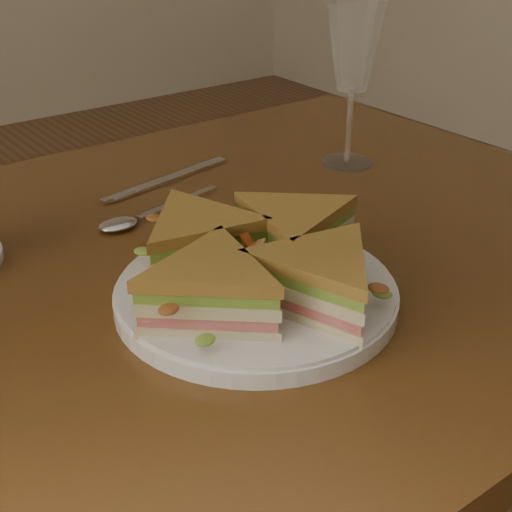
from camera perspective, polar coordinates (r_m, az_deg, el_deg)
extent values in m
cube|color=#3B210D|center=(0.77, -7.60, -2.28)|extent=(1.20, 0.80, 0.04)
cylinder|color=#362110|center=(1.47, 5.05, -3.20)|extent=(0.06, 0.06, 0.71)
cylinder|color=silver|center=(0.69, 0.00, -3.09)|extent=(0.27, 0.27, 0.02)
cube|color=silver|center=(0.90, -6.23, 4.25)|extent=(0.13, 0.04, 0.00)
ellipsoid|color=silver|center=(0.85, -10.97, 2.46)|extent=(0.05, 0.03, 0.01)
cube|color=silver|center=(0.98, -6.83, 6.17)|extent=(0.20, 0.05, 0.00)
cube|color=silver|center=(0.93, -11.00, 4.61)|extent=(0.05, 0.02, 0.00)
cylinder|color=white|center=(1.04, 7.28, 7.44)|extent=(0.07, 0.07, 0.00)
cylinder|color=white|center=(1.02, 7.46, 10.27)|extent=(0.01, 0.01, 0.10)
cone|color=white|center=(0.99, 7.86, 16.26)|extent=(0.08, 0.08, 0.11)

